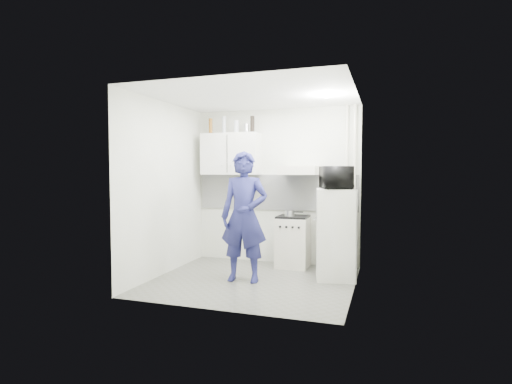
% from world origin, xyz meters
% --- Properties ---
extents(floor, '(2.80, 2.80, 0.00)m').
position_xyz_m(floor, '(0.00, 0.00, 0.00)').
color(floor, '#5F5E58').
rests_on(floor, ground).
extents(ceiling, '(2.80, 2.80, 0.00)m').
position_xyz_m(ceiling, '(0.00, 0.00, 2.60)').
color(ceiling, white).
rests_on(ceiling, wall_back).
extents(wall_back, '(2.80, 0.00, 2.80)m').
position_xyz_m(wall_back, '(0.00, 1.25, 1.30)').
color(wall_back, silver).
rests_on(wall_back, floor).
extents(wall_left, '(0.00, 2.60, 2.60)m').
position_xyz_m(wall_left, '(-1.40, 0.00, 1.30)').
color(wall_left, silver).
rests_on(wall_left, floor).
extents(wall_right, '(0.00, 2.60, 2.60)m').
position_xyz_m(wall_right, '(1.40, 0.00, 1.30)').
color(wall_right, silver).
rests_on(wall_right, floor).
extents(person, '(0.70, 0.49, 1.84)m').
position_xyz_m(person, '(-0.12, -0.02, 0.92)').
color(person, navy).
rests_on(person, floor).
extents(stove, '(0.50, 0.50, 0.81)m').
position_xyz_m(stove, '(0.36, 1.00, 0.40)').
color(stove, silver).
rests_on(stove, floor).
extents(fridge, '(0.63, 0.63, 1.30)m').
position_xyz_m(fridge, '(1.10, 0.49, 0.65)').
color(fridge, white).
rests_on(fridge, floor).
extents(stove_top, '(0.48, 0.48, 0.03)m').
position_xyz_m(stove_top, '(0.36, 1.00, 0.82)').
color(stove_top, black).
rests_on(stove_top, stove).
extents(saucepan, '(0.16, 0.16, 0.09)m').
position_xyz_m(saucepan, '(0.31, 0.94, 0.88)').
color(saucepan, silver).
rests_on(saucepan, stove_top).
extents(microwave, '(0.68, 0.56, 0.32)m').
position_xyz_m(microwave, '(1.10, 0.49, 1.47)').
color(microwave, black).
rests_on(microwave, fridge).
extents(bottle_a, '(0.06, 0.06, 0.27)m').
position_xyz_m(bottle_a, '(-1.13, 1.07, 2.33)').
color(bottle_a, brown).
rests_on(bottle_a, upper_cabinet).
extents(bottle_c, '(0.07, 0.07, 0.29)m').
position_xyz_m(bottle_c, '(-0.88, 1.07, 2.34)').
color(bottle_c, '#B2B7BC').
rests_on(bottle_c, upper_cabinet).
extents(canister_a, '(0.09, 0.09, 0.21)m').
position_xyz_m(canister_a, '(-0.65, 1.07, 2.31)').
color(canister_a, '#B2B7BC').
rests_on(canister_a, upper_cabinet).
extents(canister_b, '(0.08, 0.08, 0.15)m').
position_xyz_m(canister_b, '(-0.47, 1.07, 2.28)').
color(canister_b, silver).
rests_on(canister_b, upper_cabinet).
extents(bottle_e, '(0.07, 0.07, 0.28)m').
position_xyz_m(bottle_e, '(-0.36, 1.07, 2.34)').
color(bottle_e, black).
rests_on(bottle_e, upper_cabinet).
extents(upper_cabinet, '(1.00, 0.35, 0.70)m').
position_xyz_m(upper_cabinet, '(-0.75, 1.07, 1.85)').
color(upper_cabinet, white).
rests_on(upper_cabinet, wall_back).
extents(range_hood, '(0.60, 0.50, 0.14)m').
position_xyz_m(range_hood, '(0.45, 1.00, 1.57)').
color(range_hood, silver).
rests_on(range_hood, wall_back).
extents(backsplash, '(2.74, 0.03, 0.60)m').
position_xyz_m(backsplash, '(0.00, 1.24, 1.20)').
color(backsplash, white).
rests_on(backsplash, wall_back).
extents(pipe_a, '(0.05, 0.05, 2.60)m').
position_xyz_m(pipe_a, '(1.30, 1.17, 1.30)').
color(pipe_a, silver).
rests_on(pipe_a, floor).
extents(pipe_b, '(0.04, 0.04, 2.60)m').
position_xyz_m(pipe_b, '(1.18, 1.17, 1.30)').
color(pipe_b, silver).
rests_on(pipe_b, floor).
extents(ceiling_spot_fixture, '(0.10, 0.10, 0.02)m').
position_xyz_m(ceiling_spot_fixture, '(1.00, 0.20, 2.57)').
color(ceiling_spot_fixture, white).
rests_on(ceiling_spot_fixture, ceiling).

